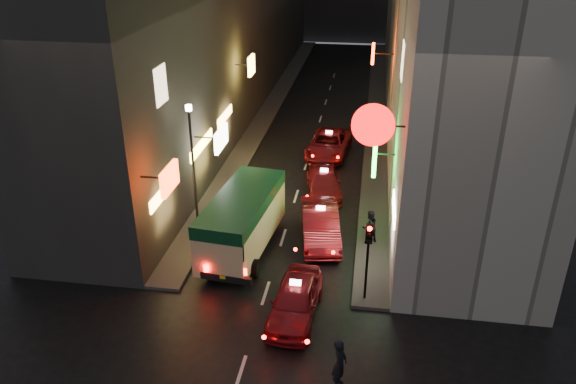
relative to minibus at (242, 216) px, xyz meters
The scene contains 11 objects.
sidewalk_left 22.55m from the minibus, 96.70° to the left, with size 1.50×52.00×0.15m, color #403E3B.
sidewalk_right 23.15m from the minibus, 75.26° to the left, with size 1.50×52.00×0.15m, color #403E3B.
minibus is the anchor object (origin of this frame).
taxi_near 5.43m from the minibus, 55.61° to the right, with size 2.48×5.41×1.85m.
taxi_second 3.78m from the minibus, 23.53° to the left, with size 3.29×6.10×2.01m.
taxi_third 7.28m from the minibus, 64.68° to the left, with size 2.68×4.99×1.68m.
taxi_far 12.50m from the minibus, 76.75° to the left, with size 2.73×5.60×1.89m.
pedestrian_crossing 9.21m from the minibus, 57.56° to the right, with size 0.68×0.44×2.07m, color black.
pedestrian_sidewalk 5.86m from the minibus, 12.81° to the left, with size 0.69×0.43×1.84m, color black.
traffic_light 6.54m from the minibus, 29.58° to the right, with size 0.26×0.43×3.50m.
lamp_post 3.51m from the minibus, 152.60° to the left, with size 0.28×0.28×6.22m.
Camera 1 is at (3.74, -9.92, 13.70)m, focal length 35.00 mm.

